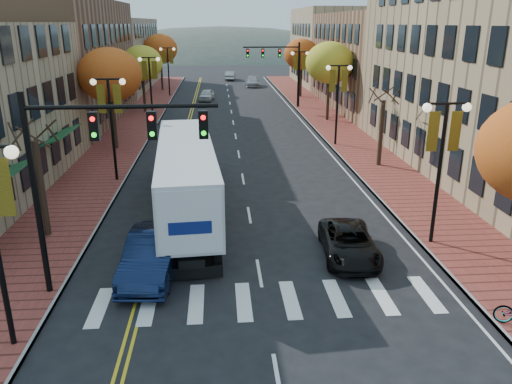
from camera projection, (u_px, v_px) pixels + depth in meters
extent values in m
plane|color=black|center=(270.00, 336.00, 15.09)|extent=(200.00, 200.00, 0.00)
cube|color=brown|center=(134.00, 126.00, 45.09)|extent=(4.00, 85.00, 0.15)
cube|color=brown|center=(330.00, 123.00, 46.39)|extent=(4.00, 85.00, 0.15)
cube|color=brown|center=(48.00, 62.00, 46.07)|extent=(12.00, 24.00, 11.00)
cube|color=#9E8966|center=(105.00, 54.00, 69.91)|extent=(12.00, 26.00, 9.50)
cube|color=brown|center=(399.00, 61.00, 54.45)|extent=(15.00, 24.00, 10.00)
cube|color=#9E8966|center=(349.00, 47.00, 75.05)|extent=(15.00, 20.00, 11.00)
cylinder|color=#382619|center=(42.00, 189.00, 21.27)|extent=(0.28, 0.28, 4.20)
cylinder|color=#382619|center=(114.00, 115.00, 36.26)|extent=(0.28, 0.28, 4.90)
ellipsoid|color=orange|center=(110.00, 75.00, 35.33)|extent=(4.48, 4.48, 3.81)
cylinder|color=#382619|center=(144.00, 90.00, 51.41)|extent=(0.28, 0.28, 4.55)
ellipsoid|color=yellow|center=(142.00, 63.00, 50.56)|extent=(4.16, 4.16, 3.54)
cylinder|color=#382619|center=(162.00, 71.00, 68.32)|extent=(0.28, 0.28, 5.04)
ellipsoid|color=orange|center=(160.00, 49.00, 67.37)|extent=(4.61, 4.61, 3.92)
cylinder|color=#382619|center=(381.00, 133.00, 32.00)|extent=(0.28, 0.28, 4.20)
cylinder|color=#382619|center=(328.00, 94.00, 46.99)|extent=(0.28, 0.28, 4.90)
ellipsoid|color=yellow|center=(330.00, 63.00, 46.07)|extent=(4.48, 4.48, 3.81)
cylinder|color=#382619|center=(301.00, 77.00, 62.11)|extent=(0.28, 0.28, 4.76)
ellipsoid|color=orange|center=(302.00, 54.00, 61.22)|extent=(4.35, 4.35, 3.70)
sphere|color=#FFF2CC|center=(11.00, 152.00, 12.72)|extent=(0.36, 0.36, 0.36)
cube|color=#B29217|center=(3.00, 188.00, 13.00)|extent=(0.45, 0.03, 1.60)
cylinder|color=black|center=(113.00, 132.00, 28.68)|extent=(0.16, 0.16, 6.00)
cylinder|color=black|center=(108.00, 79.00, 27.72)|extent=(1.60, 0.10, 0.10)
sphere|color=#FFF2CC|center=(93.00, 82.00, 27.71)|extent=(0.36, 0.36, 0.36)
sphere|color=#FFF2CC|center=(122.00, 82.00, 27.82)|extent=(0.36, 0.36, 0.36)
cube|color=#B29217|center=(101.00, 99.00, 28.04)|extent=(0.45, 0.03, 1.60)
cube|color=#B29217|center=(118.00, 99.00, 28.10)|extent=(0.45, 0.03, 1.60)
cylinder|color=black|center=(151.00, 91.00, 45.67)|extent=(0.16, 0.16, 6.00)
cylinder|color=black|center=(149.00, 58.00, 44.70)|extent=(1.60, 0.10, 0.10)
sphere|color=#FFF2CC|center=(140.00, 59.00, 44.70)|extent=(0.36, 0.36, 0.36)
sphere|color=#FFF2CC|center=(158.00, 59.00, 44.81)|extent=(0.36, 0.36, 0.36)
cube|color=#B29217|center=(144.00, 70.00, 45.03)|extent=(0.45, 0.03, 1.60)
cube|color=#B29217|center=(155.00, 70.00, 45.09)|extent=(0.45, 0.03, 1.60)
cylinder|color=black|center=(169.00, 73.00, 62.66)|extent=(0.16, 0.16, 6.00)
cylinder|color=black|center=(167.00, 48.00, 61.69)|extent=(1.60, 0.10, 0.10)
sphere|color=#FFF2CC|center=(161.00, 49.00, 61.68)|extent=(0.36, 0.36, 0.36)
sphere|color=#FFF2CC|center=(174.00, 49.00, 61.80)|extent=(0.36, 0.36, 0.36)
cube|color=#B29217|center=(164.00, 57.00, 62.02)|extent=(0.45, 0.03, 1.60)
cube|color=#B29217|center=(171.00, 57.00, 62.08)|extent=(0.45, 0.03, 1.60)
cylinder|color=black|center=(438.00, 177.00, 20.33)|extent=(0.16, 0.16, 6.00)
cylinder|color=black|center=(448.00, 104.00, 19.36)|extent=(1.60, 0.10, 0.10)
sphere|color=#FFF2CC|center=(427.00, 108.00, 19.35)|extent=(0.36, 0.36, 0.36)
sphere|color=#FFF2CC|center=(467.00, 107.00, 19.46)|extent=(0.36, 0.36, 0.36)
cube|color=#B29217|center=(433.00, 132.00, 19.68)|extent=(0.45, 0.03, 1.60)
cube|color=#B29217|center=(455.00, 131.00, 19.75)|extent=(0.45, 0.03, 1.60)
cylinder|color=black|center=(337.00, 107.00, 37.31)|extent=(0.16, 0.16, 6.00)
cylinder|color=black|center=(339.00, 66.00, 36.35)|extent=(1.60, 0.10, 0.10)
sphere|color=#FFF2CC|center=(328.00, 68.00, 36.34)|extent=(0.36, 0.36, 0.36)
sphere|color=#FFF2CC|center=(350.00, 68.00, 36.45)|extent=(0.36, 0.36, 0.36)
cube|color=#B29217|center=(332.00, 81.00, 36.67)|extent=(0.45, 0.03, 1.60)
cube|color=#B29217|center=(344.00, 81.00, 36.73)|extent=(0.45, 0.03, 1.60)
cylinder|color=black|center=(299.00, 80.00, 54.30)|extent=(0.16, 0.16, 6.00)
cylinder|color=black|center=(300.00, 52.00, 53.34)|extent=(1.60, 0.10, 0.10)
sphere|color=#FFF2CC|center=(293.00, 53.00, 53.33)|extent=(0.36, 0.36, 0.36)
sphere|color=#FFF2CC|center=(307.00, 53.00, 53.44)|extent=(0.36, 0.36, 0.36)
cube|color=#B29217|center=(296.00, 62.00, 53.66)|extent=(0.45, 0.03, 1.60)
cube|color=#B29217|center=(304.00, 62.00, 53.72)|extent=(0.45, 0.03, 1.60)
cylinder|color=black|center=(36.00, 200.00, 16.26)|extent=(0.20, 0.20, 7.00)
cylinder|color=black|center=(122.00, 107.00, 15.51)|extent=(6.00, 0.14, 0.14)
cube|color=black|center=(94.00, 126.00, 15.64)|extent=(0.30, 0.25, 0.90)
sphere|color=#FF0C0C|center=(92.00, 119.00, 15.42)|extent=(0.16, 0.16, 0.16)
cube|color=black|center=(152.00, 125.00, 15.77)|extent=(0.30, 0.25, 0.90)
sphere|color=#FF0C0C|center=(151.00, 118.00, 15.55)|extent=(0.16, 0.16, 0.16)
cube|color=black|center=(204.00, 125.00, 15.88)|extent=(0.30, 0.25, 0.90)
sphere|color=#FF0C0C|center=(203.00, 118.00, 15.67)|extent=(0.16, 0.16, 0.16)
cylinder|color=black|center=(298.00, 76.00, 54.14)|extent=(0.20, 0.20, 7.00)
cylinder|color=black|center=(271.00, 47.00, 52.95)|extent=(6.00, 0.14, 0.14)
cube|color=black|center=(280.00, 53.00, 53.21)|extent=(0.30, 0.25, 0.90)
sphere|color=#FF0C0C|center=(280.00, 51.00, 53.00)|extent=(0.16, 0.16, 0.16)
cube|color=black|center=(263.00, 53.00, 53.08)|extent=(0.30, 0.25, 0.90)
sphere|color=#FF0C0C|center=(263.00, 51.00, 52.87)|extent=(0.16, 0.16, 0.16)
cube|color=black|center=(248.00, 53.00, 52.96)|extent=(0.30, 0.25, 0.90)
sphere|color=#FF0C0C|center=(248.00, 51.00, 52.75)|extent=(0.16, 0.16, 0.16)
cube|color=black|center=(188.00, 206.00, 23.46)|extent=(1.85, 12.26, 0.33)
cube|color=silver|center=(186.00, 172.00, 22.93)|extent=(3.35, 12.37, 2.63)
cube|color=black|center=(185.00, 152.00, 30.25)|extent=(2.55, 2.99, 2.35)
cylinder|color=black|center=(165.00, 260.00, 18.85)|extent=(0.40, 0.96, 0.94)
cylinder|color=black|center=(217.00, 256.00, 19.13)|extent=(0.40, 0.96, 0.94)
cylinder|color=black|center=(166.00, 247.00, 19.91)|extent=(0.40, 0.96, 0.94)
cylinder|color=black|center=(215.00, 244.00, 20.19)|extent=(0.40, 0.96, 0.94)
cylinder|color=black|center=(169.00, 175.00, 29.41)|extent=(0.40, 0.96, 0.94)
cylinder|color=black|center=(202.00, 173.00, 29.69)|extent=(0.40, 0.96, 0.94)
cylinder|color=black|center=(169.00, 165.00, 31.34)|extent=(0.40, 0.96, 0.94)
cylinder|color=black|center=(201.00, 164.00, 31.62)|extent=(0.40, 0.96, 0.94)
imported|color=#0D1735|center=(152.00, 254.00, 18.53)|extent=(2.10, 5.09, 1.64)
imported|color=black|center=(349.00, 243.00, 19.98)|extent=(2.37, 4.57, 1.23)
imported|color=silver|center=(207.00, 95.00, 60.32)|extent=(2.06, 4.06, 1.33)
imported|color=#9A99A0|center=(252.00, 82.00, 73.63)|extent=(2.19, 4.89, 1.39)
imported|color=#A6A6AE|center=(230.00, 76.00, 81.69)|extent=(1.96, 4.36, 1.39)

